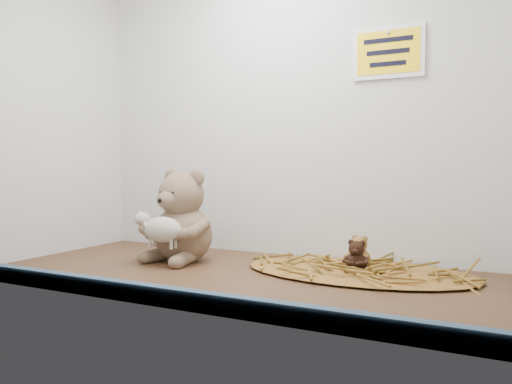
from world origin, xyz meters
The scene contains 8 objects.
alcove_shell centered at (0.00, 9.00, 45.00)cm, with size 120.40×60.20×90.40cm.
front_rail centered at (0.00, -28.80, 1.80)cm, with size 119.28×2.20×3.60cm, color #374C69.
straw_bed centered at (26.55, 14.63, 0.54)cm, with size 56.24×32.66×1.09cm, color brown.
main_teddy centered at (-20.25, 9.22, 12.50)cm, with size 20.16×21.28×25.00cm, color #846A51, non-canonical shape.
toy_lamb centered at (-20.25, 0.27, 9.50)cm, with size 14.36×8.76×9.28cm, color beige, non-canonical shape.
mini_teddy_tan centered at (26.30, 16.88, 5.11)cm, with size 6.49×6.85×8.05cm, color #9B6732, non-canonical shape.
mini_teddy_brown centered at (26.81, 12.38, 4.87)cm, with size 6.10×6.44×7.56cm, color black, non-canonical shape.
wall_sign centered at (30.00, 29.40, 55.00)cm, with size 16.00×1.20×11.00cm, color yellow.
Camera 1 is at (57.52, -102.27, 25.75)cm, focal length 35.00 mm.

